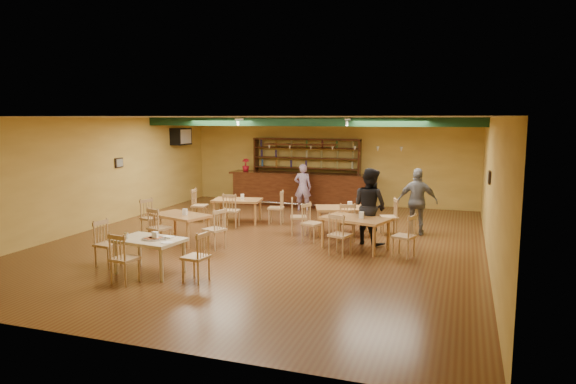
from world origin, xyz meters
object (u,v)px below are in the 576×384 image
at_px(patron_right_a, 370,206).
at_px(bar_counter, 301,190).
at_px(dining_table_a, 237,211).
at_px(dining_table_d, 355,233).
at_px(dining_table_b, 344,221).
at_px(patron_bar, 303,187).
at_px(near_table, 150,256).
at_px(dining_table_c, 181,228).

bearing_deg(patron_right_a, bar_counter, -24.44).
distance_m(dining_table_a, dining_table_d, 4.28).
distance_m(dining_table_b, patron_bar, 3.61).
xyz_separation_m(bar_counter, near_table, (-0.42, -8.31, -0.22)).
xyz_separation_m(dining_table_b, patron_bar, (-2.03, 2.96, 0.40)).
xyz_separation_m(dining_table_b, dining_table_c, (-3.54, -2.08, -0.02)).
relative_size(bar_counter, patron_right_a, 2.72).
bearing_deg(near_table, patron_bar, 91.78).
height_order(dining_table_d, patron_right_a, patron_right_a).
height_order(dining_table_d, near_table, dining_table_d).
height_order(dining_table_c, patron_right_a, patron_right_a).
distance_m(bar_counter, dining_table_c, 5.98).
bearing_deg(dining_table_b, bar_counter, 103.24).
bearing_deg(dining_table_d, bar_counter, 136.56).
height_order(bar_counter, patron_bar, patron_bar).
distance_m(dining_table_a, patron_bar, 2.74).
bearing_deg(dining_table_d, near_table, -120.09).
bearing_deg(near_table, patron_right_a, 53.70).
bearing_deg(dining_table_a, bar_counter, 65.37).
relative_size(bar_counter, dining_table_d, 3.38).
xyz_separation_m(dining_table_a, dining_table_b, (3.24, -0.53, 0.02)).
distance_m(dining_table_a, dining_table_b, 3.28).
relative_size(dining_table_b, dining_table_d, 0.97).
relative_size(near_table, patron_bar, 0.84).
bearing_deg(dining_table_b, patron_right_a, -63.73).
height_order(dining_table_b, patron_bar, patron_bar).
height_order(near_table, patron_bar, patron_bar).
xyz_separation_m(bar_counter, patron_bar, (0.33, -0.83, 0.20)).
xyz_separation_m(dining_table_c, near_table, (0.75, -2.46, 0.00)).
height_order(bar_counter, patron_right_a, patron_right_a).
height_order(dining_table_b, dining_table_c, dining_table_b).
bearing_deg(dining_table_b, dining_table_d, -85.92).
relative_size(dining_table_b, patron_right_a, 0.78).
bearing_deg(patron_bar, dining_table_b, 115.58).
distance_m(dining_table_d, near_table, 4.61).
xyz_separation_m(dining_table_a, near_table, (0.45, -5.07, 0.00)).
xyz_separation_m(dining_table_a, patron_right_a, (4.04, -1.33, 0.57)).
distance_m(dining_table_d, patron_right_a, 0.83).
bearing_deg(dining_table_b, dining_table_a, 151.89).
distance_m(bar_counter, patron_right_a, 5.58).
height_order(bar_counter, dining_table_a, bar_counter).
height_order(dining_table_b, patron_right_a, patron_right_a).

